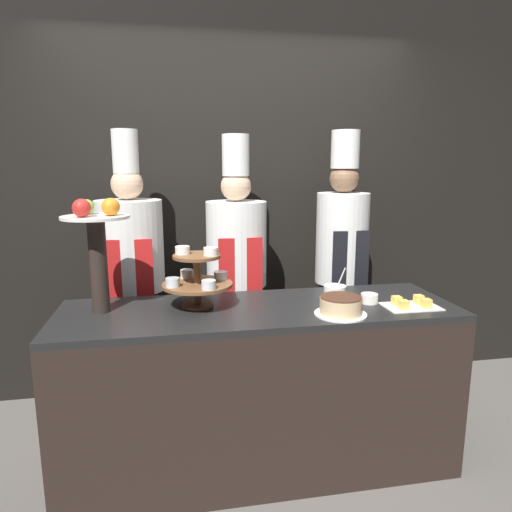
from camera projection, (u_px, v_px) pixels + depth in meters
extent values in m
plane|color=#5B5651|center=(272.00, 503.00, 2.22)|extent=(14.00, 14.00, 0.00)
cube|color=black|center=(233.00, 196.00, 3.23)|extent=(10.00, 0.06, 2.80)
cube|color=black|center=(259.00, 390.00, 2.44)|extent=(2.04, 0.64, 0.86)
cube|color=black|center=(259.00, 310.00, 2.35)|extent=(2.04, 0.64, 0.03)
cylinder|color=brown|center=(198.00, 305.00, 2.35)|extent=(0.16, 0.16, 0.02)
cylinder|color=brown|center=(197.00, 281.00, 2.33)|extent=(0.04, 0.04, 0.27)
cylinder|color=brown|center=(197.00, 285.00, 2.33)|extent=(0.36, 0.36, 0.02)
cylinder|color=brown|center=(197.00, 256.00, 2.30)|extent=(0.24, 0.24, 0.02)
cylinder|color=silver|center=(187.00, 274.00, 2.44)|extent=(0.07, 0.07, 0.04)
cylinder|color=green|center=(187.00, 275.00, 2.44)|extent=(0.06, 0.06, 0.03)
cylinder|color=silver|center=(173.00, 282.00, 2.26)|extent=(0.07, 0.07, 0.04)
cylinder|color=beige|center=(173.00, 284.00, 2.26)|extent=(0.06, 0.06, 0.03)
cylinder|color=silver|center=(209.00, 285.00, 2.22)|extent=(0.07, 0.07, 0.04)
cylinder|color=gold|center=(209.00, 286.00, 2.22)|extent=(0.06, 0.06, 0.03)
cylinder|color=silver|center=(221.00, 276.00, 2.40)|extent=(0.07, 0.07, 0.04)
cylinder|color=red|center=(221.00, 277.00, 2.40)|extent=(0.06, 0.06, 0.03)
cylinder|color=white|center=(182.00, 250.00, 2.32)|extent=(0.07, 0.07, 0.04)
cylinder|color=white|center=(211.00, 251.00, 2.28)|extent=(0.07, 0.07, 0.04)
cylinder|color=#2D231E|center=(99.00, 266.00, 2.23)|extent=(0.09, 0.09, 0.47)
cylinder|color=white|center=(95.00, 217.00, 2.19)|extent=(0.32, 0.32, 0.01)
sphere|color=orange|center=(111.00, 207.00, 2.17)|extent=(0.09, 0.09, 0.09)
sphere|color=#84B742|center=(86.00, 207.00, 2.23)|extent=(0.07, 0.07, 0.07)
sphere|color=red|center=(82.00, 208.00, 2.11)|extent=(0.09, 0.09, 0.09)
cylinder|color=white|center=(340.00, 314.00, 2.23)|extent=(0.26, 0.26, 0.01)
cylinder|color=#E0BC89|center=(341.00, 305.00, 2.22)|extent=(0.21, 0.21, 0.08)
cylinder|color=#472819|center=(341.00, 297.00, 2.21)|extent=(0.20, 0.20, 0.01)
cylinder|color=white|center=(369.00, 298.00, 2.42)|extent=(0.09, 0.09, 0.05)
cube|color=white|center=(411.00, 306.00, 2.35)|extent=(0.28, 0.18, 0.01)
cube|color=#EFCC56|center=(404.00, 305.00, 2.30)|extent=(0.04, 0.04, 0.04)
cube|color=#EFCC56|center=(426.00, 303.00, 2.32)|extent=(0.04, 0.04, 0.04)
cube|color=#EFCC56|center=(397.00, 300.00, 2.37)|extent=(0.04, 0.04, 0.04)
cube|color=#EFCC56|center=(419.00, 299.00, 2.39)|extent=(0.04, 0.04, 0.04)
cylinder|color=white|center=(335.00, 290.00, 2.58)|extent=(0.13, 0.13, 0.05)
cylinder|color=#BCBCC1|center=(341.00, 278.00, 2.57)|extent=(0.05, 0.01, 0.11)
cube|color=#38332D|center=(136.00, 353.00, 2.93)|extent=(0.30, 0.17, 0.85)
cylinder|color=white|center=(130.00, 245.00, 2.79)|extent=(0.40, 0.40, 0.55)
cube|color=red|center=(129.00, 270.00, 2.63)|extent=(0.28, 0.01, 0.36)
sphere|color=#DBB28E|center=(127.00, 184.00, 2.72)|extent=(0.19, 0.19, 0.19)
cylinder|color=white|center=(125.00, 152.00, 2.68)|extent=(0.15, 0.15, 0.26)
cube|color=#38332D|center=(237.00, 346.00, 3.05)|extent=(0.29, 0.16, 0.85)
cylinder|color=white|center=(236.00, 244.00, 2.91)|extent=(0.38, 0.38, 0.54)
cube|color=red|center=(241.00, 266.00, 2.76)|extent=(0.27, 0.01, 0.34)
sphere|color=#DBB28E|center=(236.00, 186.00, 2.84)|extent=(0.19, 0.19, 0.19)
cylinder|color=white|center=(236.00, 155.00, 2.80)|extent=(0.17, 0.17, 0.25)
cube|color=#28282D|center=(338.00, 340.00, 3.17)|extent=(0.26, 0.14, 0.84)
cylinder|color=white|center=(342.00, 238.00, 3.03)|extent=(0.35, 0.35, 0.60)
cube|color=black|center=(351.00, 261.00, 2.90)|extent=(0.24, 0.01, 0.38)
sphere|color=#846047|center=(344.00, 178.00, 2.96)|extent=(0.19, 0.19, 0.19)
cylinder|color=white|center=(345.00, 149.00, 2.92)|extent=(0.18, 0.18, 0.24)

